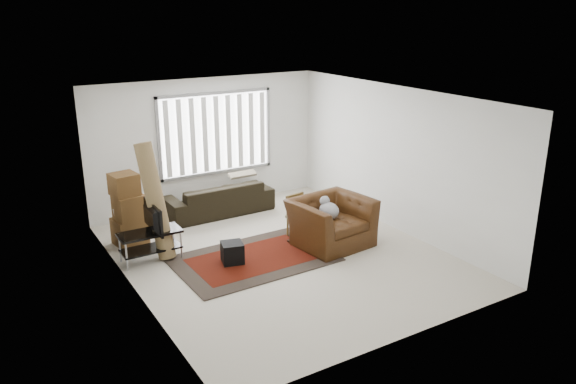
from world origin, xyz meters
The scene contains 11 objects.
room centered at (0.03, 0.51, 1.76)m, with size 6.00×6.02×2.71m.
persian_rug centered at (-0.49, 0.08, 0.01)m, with size 2.62×1.77×0.02m.
tv_stand centered at (-1.95, 0.97, 0.37)m, with size 1.02×0.46×0.51m.
tv centered at (-1.95, 0.97, 0.75)m, with size 0.83×0.11×0.47m, color black.
subwoofer centered at (-0.85, 0.14, 0.19)m, with size 0.34×0.34×0.34m, color black.
moving_boxes centered at (-2.04, 1.83, 0.61)m, with size 0.59×0.56×1.30m.
white_flatpack centered at (-2.00, 1.88, 0.35)m, with size 0.54×0.08×0.69m, color silver.
rolled_rug centered at (-1.79, 1.05, 0.99)m, with size 0.29×0.29×1.96m, color olive.
sofa centered at (-0.03, 2.45, 0.42)m, with size 2.19×0.95×0.84m, color black.
side_chair centered at (0.72, 0.51, 0.44)m, with size 0.48×0.48×0.79m.
armchair centered at (0.99, -0.07, 0.49)m, with size 1.42×1.27×0.96m.
Camera 1 is at (-4.46, -7.55, 4.02)m, focal length 35.00 mm.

